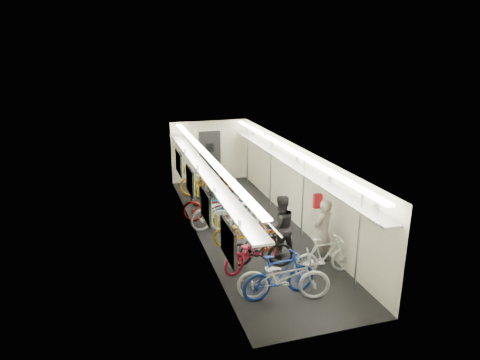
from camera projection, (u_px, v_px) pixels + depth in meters
train_car_shell at (229, 169)px, 12.63m from camera, size 10.00×10.00×10.00m
bicycle_0 at (284, 277)px, 8.94m from camera, size 2.07×1.18×1.03m
bicycle_1 at (279, 275)px, 9.02m from camera, size 1.73×0.63×1.02m
bicycle_2 at (253, 250)px, 10.24m from camera, size 1.86×1.28×0.93m
bicycle_3 at (260, 248)px, 10.27m from camera, size 1.68×0.92×0.97m
bicycle_4 at (247, 234)px, 11.14m from camera, size 1.87×1.28×0.93m
bicycle_5 at (240, 215)px, 12.24m from camera, size 1.79×0.99×1.03m
bicycle_6 at (222, 210)px, 12.56m from camera, size 2.06×0.99×1.04m
bicycle_7 at (233, 203)px, 13.25m from camera, size 1.67×0.54×0.99m
bicycle_8 at (214, 206)px, 12.93m from camera, size 2.05×1.32×1.02m
bicycle_9 at (213, 190)px, 14.45m from camera, size 1.74×0.92×1.01m
bicycle_10 at (209, 181)px, 15.20m from camera, size 2.18×1.21×1.08m
bicycle_11 at (325, 256)px, 9.95m from camera, size 1.58×0.48×0.94m
passenger_near at (323, 232)px, 10.37m from camera, size 0.71×0.61×1.65m
passenger_mid at (280, 227)px, 10.69m from camera, size 0.85×0.69×1.65m
backpack at (319, 201)px, 11.14m from camera, size 0.27×0.16×0.38m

